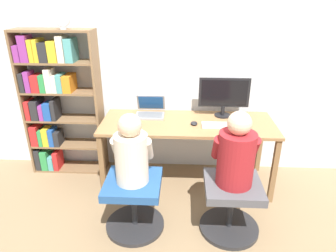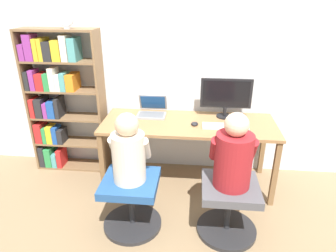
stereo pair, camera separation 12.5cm
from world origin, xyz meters
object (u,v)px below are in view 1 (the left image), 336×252
object	(u,v)px
laptop	(150,111)
keyboard	(225,125)
desk_clock	(62,20)
person_at_monitor	(236,154)
desktop_monitor	(224,95)
bookshelf	(53,100)
person_at_laptop	(131,153)
office_chair_left	(231,203)
office_chair_right	(134,201)

from	to	relation	value
laptop	keyboard	size ratio (longest dim) A/B	0.68
desk_clock	person_at_monitor	bearing A→B (deg)	-28.26
desktop_monitor	bookshelf	world-z (taller)	bookshelf
desktop_monitor	keyboard	world-z (taller)	desktop_monitor
keyboard	person_at_laptop	bearing A→B (deg)	-142.52
office_chair_left	person_at_laptop	world-z (taller)	person_at_laptop
desk_clock	bookshelf	bearing A→B (deg)	167.55
keyboard	office_chair_right	distance (m)	1.14
office_chair_left	person_at_laptop	xyz separation A→B (m)	(-0.85, -0.01, 0.48)
person_at_laptop	bookshelf	distance (m)	1.38
person_at_monitor	desk_clock	xyz separation A→B (m)	(-1.62, 0.87, 0.94)
keyboard	desk_clock	world-z (taller)	desk_clock
keyboard	person_at_monitor	distance (m)	0.63
laptop	keyboard	bearing A→B (deg)	-19.21
desktop_monitor	bookshelf	xyz separation A→B (m)	(-1.85, 0.02, -0.09)
laptop	person_at_monitor	distance (m)	1.19
desktop_monitor	office_chair_left	size ratio (longest dim) A/B	1.01
keyboard	office_chair_right	size ratio (longest dim) A/B	0.86
office_chair_left	person_at_monitor	size ratio (longest dim) A/B	0.83
keyboard	office_chair_left	distance (m)	0.78
laptop	bookshelf	size ratio (longest dim) A/B	0.19
office_chair_right	desk_clock	bearing A→B (deg)	131.09
bookshelf	keyboard	bearing A→B (deg)	-9.14
person_at_monitor	person_at_laptop	size ratio (longest dim) A/B	1.05
person_at_monitor	desk_clock	distance (m)	2.06
desktop_monitor	office_chair_left	bearing A→B (deg)	-89.70
office_chair_right	bookshelf	distance (m)	1.50
laptop	office_chair_right	bearing A→B (deg)	-93.64
keyboard	desk_clock	bearing A→B (deg)	171.37
office_chair_left	desk_clock	xyz separation A→B (m)	(-1.62, 0.87, 1.43)
keyboard	person_at_monitor	bearing A→B (deg)	-88.51
laptop	person_at_monitor	size ratio (longest dim) A/B	0.48
desktop_monitor	desk_clock	size ratio (longest dim) A/B	3.10
desktop_monitor	person_at_laptop	world-z (taller)	desktop_monitor
laptop	office_chair_right	xyz separation A→B (m)	(-0.06, -0.91, -0.49)
office_chair_left	bookshelf	size ratio (longest dim) A/B	0.32
person_at_laptop	bookshelf	bearing A→B (deg)	137.35
laptop	office_chair_left	bearing A→B (deg)	-48.77
person_at_monitor	bookshelf	size ratio (longest dim) A/B	0.39
laptop	office_chair_left	distance (m)	1.29
person_at_monitor	bookshelf	world-z (taller)	bookshelf
laptop	office_chair_left	world-z (taller)	laptop
person_at_monitor	person_at_laptop	distance (m)	0.85
laptop	office_chair_right	world-z (taller)	laptop
person_at_monitor	person_at_laptop	world-z (taller)	person_at_monitor
laptop	person_at_monitor	xyz separation A→B (m)	(0.79, -0.90, -0.01)
keyboard	bookshelf	xyz separation A→B (m)	(-1.84, 0.30, 0.13)
desktop_monitor	bookshelf	distance (m)	1.86
desktop_monitor	keyboard	xyz separation A→B (m)	(-0.01, -0.28, -0.22)
laptop	office_chair_right	distance (m)	1.04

